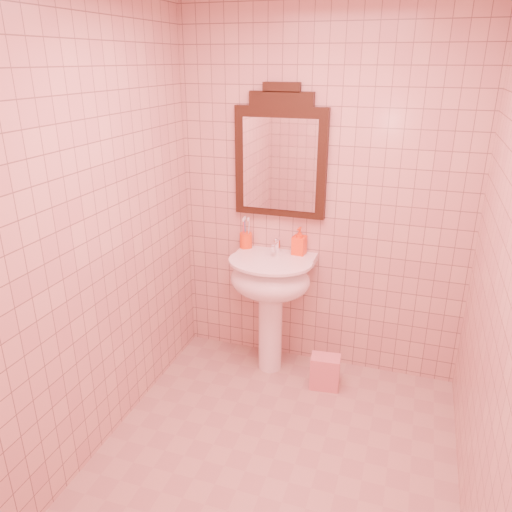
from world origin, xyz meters
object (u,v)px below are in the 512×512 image
(pedestal_sink, at_px, (270,287))
(towel, at_px, (325,372))
(soap_dispenser, at_px, (299,241))
(mirror, at_px, (280,157))
(toothbrush_cup, at_px, (246,240))

(pedestal_sink, bearing_deg, towel, -13.71)
(pedestal_sink, height_order, soap_dispenser, soap_dispenser)
(towel, bearing_deg, pedestal_sink, 166.29)
(pedestal_sink, distance_m, towel, 0.70)
(soap_dispenser, bearing_deg, pedestal_sink, -127.44)
(mirror, distance_m, soap_dispenser, 0.59)
(soap_dispenser, distance_m, towel, 0.92)
(pedestal_sink, distance_m, soap_dispenser, 0.38)
(toothbrush_cup, relative_size, soap_dispenser, 1.05)
(mirror, height_order, soap_dispenser, mirror)
(mirror, bearing_deg, toothbrush_cup, -173.47)
(pedestal_sink, distance_m, mirror, 0.89)
(mirror, xyz_separation_m, soap_dispenser, (0.16, -0.03, -0.57))
(mirror, xyz_separation_m, toothbrush_cup, (-0.24, -0.03, -0.61))
(toothbrush_cup, distance_m, soap_dispenser, 0.40)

